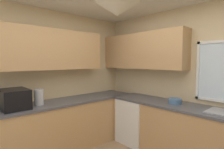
{
  "coord_description": "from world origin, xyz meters",
  "views": [
    {
      "loc": [
        1.3,
        -1.26,
        1.59
      ],
      "look_at": [
        -0.8,
        0.66,
        1.39
      ],
      "focal_mm": 28.69,
      "sensor_mm": 36.0,
      "label": 1
    }
  ],
  "objects_px": {
    "kettle": "(39,97)",
    "bowl": "(175,101)",
    "dishwasher": "(136,120)",
    "microwave": "(14,99)"
  },
  "relations": [
    {
      "from": "microwave",
      "to": "kettle",
      "type": "xyz_separation_m",
      "value": [
        0.02,
        0.35,
        -0.02
      ]
    },
    {
      "from": "dishwasher",
      "to": "bowl",
      "type": "distance_m",
      "value": 0.94
    },
    {
      "from": "dishwasher",
      "to": "bowl",
      "type": "xyz_separation_m",
      "value": [
        0.79,
        0.03,
        0.52
      ]
    },
    {
      "from": "dishwasher",
      "to": "bowl",
      "type": "bearing_deg",
      "value": 2.17
    },
    {
      "from": "kettle",
      "to": "bowl",
      "type": "height_order",
      "value": "kettle"
    },
    {
      "from": "dishwasher",
      "to": "kettle",
      "type": "xyz_separation_m",
      "value": [
        -0.64,
        -1.66,
        0.6
      ]
    },
    {
      "from": "microwave",
      "to": "bowl",
      "type": "xyz_separation_m",
      "value": [
        1.45,
        2.04,
        -0.1
      ]
    },
    {
      "from": "kettle",
      "to": "bowl",
      "type": "distance_m",
      "value": 2.21
    },
    {
      "from": "kettle",
      "to": "bowl",
      "type": "xyz_separation_m",
      "value": [
        1.43,
        1.69,
        -0.08
      ]
    },
    {
      "from": "microwave",
      "to": "bowl",
      "type": "height_order",
      "value": "microwave"
    }
  ]
}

